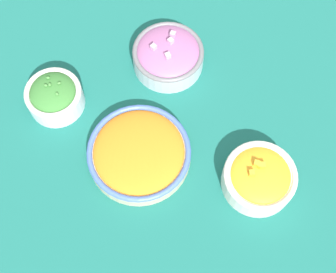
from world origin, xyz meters
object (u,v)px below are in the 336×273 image
(bowl_carrots, at_px, (139,153))
(bowl_red_onion, at_px, (168,55))
(bowl_squash, at_px, (259,178))
(bowl_broccoli, at_px, (54,96))

(bowl_carrots, relative_size, bowl_red_onion, 1.35)
(bowl_carrots, height_order, bowl_squash, bowl_squash)
(bowl_carrots, xyz_separation_m, bowl_red_onion, (0.16, -0.18, 0.01))
(bowl_squash, bearing_deg, bowl_broccoli, 31.33)
(bowl_red_onion, bearing_deg, bowl_squash, 176.91)
(bowl_squash, distance_m, bowl_broccoli, 0.47)
(bowl_squash, bearing_deg, bowl_red_onion, -3.09)
(bowl_red_onion, bearing_deg, bowl_carrots, 130.17)
(bowl_red_onion, height_order, bowl_broccoli, same)
(bowl_squash, relative_size, bowl_broccoli, 1.20)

